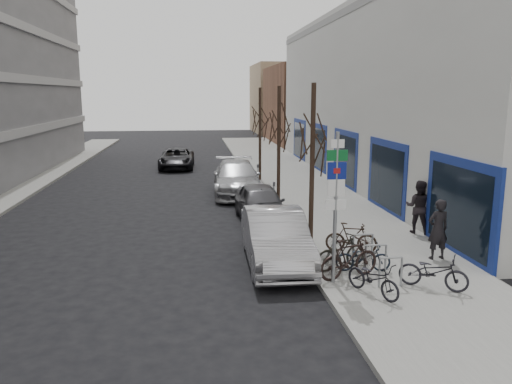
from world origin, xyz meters
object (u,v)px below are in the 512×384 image
object	(u,v)px
bike_mid_inner	(341,251)
parked_car_front	(276,238)
tree_mid	(279,117)
tree_near	(313,127)
bike_rack	(376,255)
bike_near_right	(349,258)
bike_far_inner	(351,237)
pedestrian_far	(419,206)
parked_car_mid	(260,203)
meter_front	(301,226)
tree_far	(260,112)
bike_far_curb	(434,269)
parked_car_back	(237,178)
bike_near_left	(373,276)
lane_car	(177,158)
bike_mid_curb	(363,255)
meter_mid	(274,193)
pedestrian_near	(438,229)
meter_back	(258,174)
highway_sign_pole	(336,199)

from	to	relation	value
bike_mid_inner	parked_car_front	distance (m)	2.07
tree_mid	tree_near	bearing A→B (deg)	-90.00
bike_rack	bike_near_right	size ratio (longest dim) A/B	1.19
bike_far_inner	pedestrian_far	bearing A→B (deg)	-39.53
parked_car_mid	bike_far_inner	bearing A→B (deg)	-67.33
meter_front	parked_car_front	world-z (taller)	parked_car_front
tree_far	meter_front	bearing A→B (deg)	-91.91
bike_far_curb	pedestrian_far	size ratio (longest dim) A/B	0.90
bike_mid_inner	bike_far_inner	xyz separation A→B (m)	(0.77, 1.45, -0.03)
bike_rack	parked_car_back	distance (m)	12.76
tree_far	pedestrian_far	size ratio (longest dim) A/B	2.79
bike_near_left	lane_car	bearing A→B (deg)	74.87
bike_far_curb	bike_mid_curb	bearing A→B (deg)	76.74
meter_mid	bike_mid_inner	bearing A→B (deg)	-84.36
bike_far_curb	pedestrian_near	bearing A→B (deg)	5.28
pedestrian_far	parked_car_back	bearing A→B (deg)	-20.97
tree_near	bike_mid_curb	world-z (taller)	tree_near
bike_rack	bike_far_curb	bearing A→B (deg)	-52.06
meter_back	bike_near_left	xyz separation A→B (m)	(1.01, -14.96, -0.26)
meter_front	meter_back	world-z (taller)	same
highway_sign_pole	meter_mid	size ratio (longest dim) A/B	3.31
tree_near	meter_back	xyz separation A→B (m)	(-0.45, 10.50, -3.19)
bike_far_curb	parked_car_front	bearing A→B (deg)	86.36
tree_mid	meter_back	size ratio (longest dim) A/B	4.33
bike_near_left	pedestrian_near	distance (m)	3.85
parked_car_back	pedestrian_far	distance (m)	10.47
meter_mid	lane_car	size ratio (longest dim) A/B	0.25
tree_near	lane_car	distance (m)	20.20
bike_mid_curb	meter_mid	bearing A→B (deg)	18.04
parked_car_mid	lane_car	xyz separation A→B (m)	(-3.85, 15.46, -0.06)
bike_near_right	meter_mid	bearing A→B (deg)	-13.15
tree_mid	meter_mid	size ratio (longest dim) A/B	4.33
tree_near	parked_car_mid	xyz separation A→B (m)	(-1.20, 3.81, -3.34)
highway_sign_pole	pedestrian_near	size ratio (longest dim) A/B	2.24
parked_car_front	parked_car_back	xyz separation A→B (m)	(-0.24, 10.94, 0.03)
bike_near_right	pedestrian_far	bearing A→B (deg)	-61.60
highway_sign_pole	lane_car	xyz separation A→B (m)	(-4.85, 22.77, -1.76)
tree_far	meter_back	size ratio (longest dim) A/B	4.33
highway_sign_pole	tree_near	bearing A→B (deg)	86.74
tree_mid	parked_car_mid	distance (m)	4.46
tree_far	bike_near_left	world-z (taller)	tree_far
meter_back	bike_near_left	distance (m)	15.00
bike_rack	bike_mid_curb	xyz separation A→B (m)	(-0.32, 0.13, -0.03)
meter_mid	bike_far_inner	bearing A→B (deg)	-76.01
highway_sign_pole	parked_car_back	xyz separation A→B (m)	(-1.48, 13.04, -1.60)
tree_mid	bike_near_right	size ratio (longest dim) A/B	2.90
tree_near	bike_mid_inner	world-z (taller)	tree_near
parked_car_mid	parked_car_back	distance (m)	5.74
bike_far_inner	parked_car_back	distance (m)	10.96
bike_rack	tree_far	xyz separation A→B (m)	(-1.20, 15.90, 3.44)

